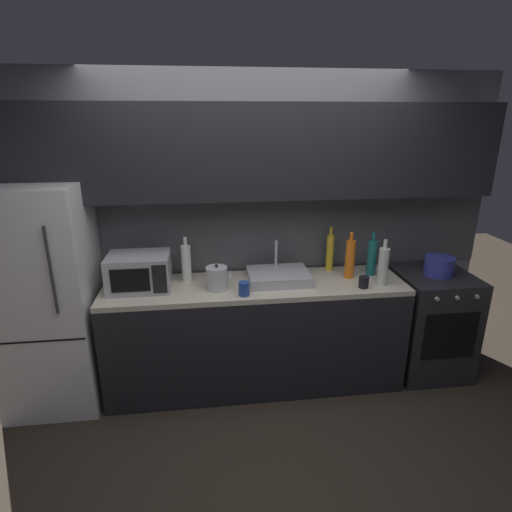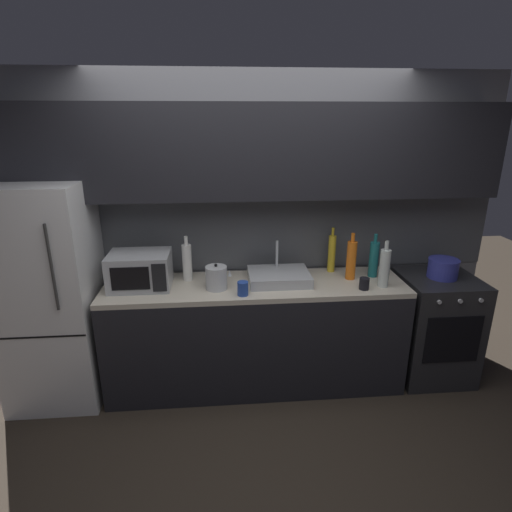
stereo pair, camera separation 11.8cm
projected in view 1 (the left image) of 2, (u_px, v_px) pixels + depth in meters
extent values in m
plane|color=#2D261E|center=(273.00, 463.00, 2.73)|extent=(10.00, 10.00, 0.00)
cube|color=slate|center=(249.00, 228.00, 3.55)|extent=(4.11, 0.10, 2.50)
cube|color=#4C4F54|center=(250.00, 235.00, 3.51)|extent=(4.11, 0.01, 0.60)
cube|color=black|center=(252.00, 151.00, 3.13)|extent=(3.78, 0.34, 0.70)
cube|color=black|center=(255.00, 336.00, 3.43)|extent=(2.37, 0.60, 0.86)
cube|color=beige|center=(255.00, 286.00, 3.29)|extent=(2.37, 0.60, 0.04)
cube|color=white|center=(48.00, 299.00, 3.11)|extent=(0.68, 0.66, 1.72)
cube|color=black|center=(35.00, 342.00, 2.85)|extent=(0.67, 0.00, 0.01)
cylinder|color=#333333|center=(51.00, 271.00, 2.69)|extent=(0.02, 0.02, 0.60)
cube|color=#232326|center=(430.00, 323.00, 3.61)|extent=(0.60, 0.60, 0.90)
cube|color=black|center=(450.00, 336.00, 3.31)|extent=(0.45, 0.01, 0.40)
cylinder|color=#B2B2B7|center=(437.00, 299.00, 3.18)|extent=(0.03, 0.02, 0.03)
cylinder|color=#B2B2B7|center=(457.00, 298.00, 3.20)|extent=(0.03, 0.02, 0.03)
cylinder|color=#B2B2B7|center=(477.00, 297.00, 3.22)|extent=(0.03, 0.02, 0.03)
cube|color=#A8AAAF|center=(139.00, 272.00, 3.15)|extent=(0.46, 0.34, 0.27)
cube|color=black|center=(130.00, 281.00, 2.98)|extent=(0.28, 0.01, 0.18)
cube|color=black|center=(159.00, 279.00, 3.01)|extent=(0.10, 0.01, 0.22)
cube|color=#ADAFB5|center=(279.00, 276.00, 3.32)|extent=(0.48, 0.38, 0.08)
cylinder|color=silver|center=(276.00, 253.00, 3.40)|extent=(0.02, 0.02, 0.22)
cylinder|color=#B7BABF|center=(217.00, 278.00, 3.15)|extent=(0.16, 0.16, 0.18)
sphere|color=black|center=(216.00, 266.00, 3.12)|extent=(0.02, 0.02, 0.02)
cone|color=#B7BABF|center=(230.00, 273.00, 3.15)|extent=(0.03, 0.03, 0.05)
cylinder|color=orange|center=(350.00, 259.00, 3.36)|extent=(0.08, 0.08, 0.31)
cylinder|color=orange|center=(352.00, 236.00, 3.30)|extent=(0.03, 0.03, 0.07)
cylinder|color=#19666B|center=(372.00, 258.00, 3.42)|extent=(0.08, 0.08, 0.29)
cylinder|color=#19666B|center=(374.00, 237.00, 3.37)|extent=(0.03, 0.03, 0.07)
cylinder|color=silver|center=(383.00, 267.00, 3.22)|extent=(0.08, 0.08, 0.30)
cylinder|color=silver|center=(385.00, 244.00, 3.17)|extent=(0.03, 0.03, 0.07)
cylinder|color=gold|center=(330.00, 253.00, 3.52)|extent=(0.06, 0.06, 0.31)
cylinder|color=gold|center=(331.00, 231.00, 3.46)|extent=(0.02, 0.02, 0.07)
cylinder|color=silver|center=(186.00, 263.00, 3.29)|extent=(0.08, 0.08, 0.30)
cylinder|color=silver|center=(185.00, 241.00, 3.23)|extent=(0.03, 0.03, 0.07)
cylinder|color=black|center=(364.00, 282.00, 3.19)|extent=(0.08, 0.08, 0.09)
cylinder|color=#234299|center=(244.00, 289.00, 3.05)|extent=(0.08, 0.08, 0.10)
cylinder|color=#333899|center=(439.00, 267.00, 3.45)|extent=(0.24, 0.24, 0.14)
cylinder|color=#333899|center=(440.00, 258.00, 3.42)|extent=(0.24, 0.24, 0.02)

